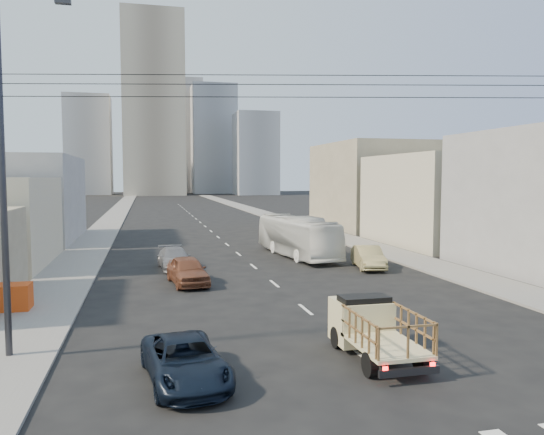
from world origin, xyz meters
name	(u,v)px	position (x,y,z in m)	size (l,w,h in m)	color
ground	(381,372)	(0.00, 0.00, 0.00)	(420.00, 420.00, 0.00)	black
sidewalk_left	(115,216)	(-11.75, 70.00, 0.06)	(3.50, 180.00, 0.12)	slate
sidewalk_right	(263,213)	(11.75, 70.00, 0.06)	(3.50, 180.00, 0.12)	slate
lane_dashes	(203,224)	(0.00, 53.00, 0.01)	(0.15, 104.00, 0.01)	silver
flatbed_pickup	(374,325)	(0.33, 1.31, 1.09)	(1.95, 4.41, 1.90)	beige
navy_pickup	(185,360)	(-5.95, 0.63, 0.64)	(2.13, 4.62, 1.28)	black
city_bus	(297,236)	(4.16, 23.75, 1.53)	(2.57, 10.99, 3.06)	silver
sedan_brown	(188,271)	(-4.79, 15.00, 0.78)	(1.84, 4.58, 1.56)	brown
sedan_tan	(368,257)	(7.24, 17.52, 0.74)	(1.56, 4.46, 1.47)	tan
sedan_grey	(175,258)	(-5.23, 20.32, 0.68)	(1.92, 4.72, 1.37)	slate
streetlamp_left	(6,164)	(-11.39, 4.00, 6.44)	(2.36, 0.25, 12.00)	#2D2D33
overhead_wires	(366,86)	(0.00, 1.50, 8.97)	(23.01, 5.02, 0.72)	black
crate_stack	(9,297)	(-13.00, 10.58, 0.69)	(1.80, 1.20, 1.14)	#CA4313
bldg_right_mid	(448,200)	(19.50, 28.00, 4.00)	(11.00, 14.00, 8.00)	#C0B79A
bldg_right_far	(378,186)	(20.00, 44.00, 5.00)	(12.00, 16.00, 10.00)	gray
bldg_left_far	(8,199)	(-19.50, 39.00, 4.00)	(12.00, 16.00, 8.00)	gray
high_rise_tower	(154,106)	(-4.00, 170.00, 30.00)	(20.00, 20.00, 60.00)	gray
midrise_ne	(213,140)	(18.00, 185.00, 20.00)	(16.00, 16.00, 40.00)	gray
midrise_nw	(89,145)	(-26.00, 180.00, 17.00)	(15.00, 15.00, 34.00)	gray
midrise_back	(179,137)	(6.00, 200.00, 22.00)	(18.00, 18.00, 44.00)	gray
midrise_east	(256,154)	(30.00, 165.00, 14.00)	(14.00, 14.00, 28.00)	gray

